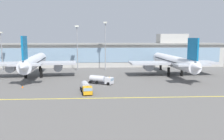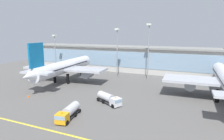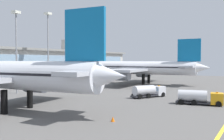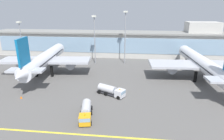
{
  "view_description": "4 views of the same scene",
  "coord_description": "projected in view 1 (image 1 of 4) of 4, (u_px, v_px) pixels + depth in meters",
  "views": [
    {
      "loc": [
        -0.99,
        -83.5,
        16.48
      ],
      "look_at": [
        4.21,
        9.35,
        3.24
      ],
      "focal_mm": 37.25,
      "sensor_mm": 36.0,
      "label": 1
    },
    {
      "loc": [
        22.66,
        -52.03,
        20.14
      ],
      "look_at": [
        -5.76,
        11.98,
        6.95
      ],
      "focal_mm": 32.01,
      "sensor_mm": 36.0,
      "label": 2
    },
    {
      "loc": [
        -58.74,
        -26.62,
        9.0
      ],
      "look_at": [
        8.48,
        13.0,
        5.97
      ],
      "focal_mm": 41.93,
      "sensor_mm": 36.0,
      "label": 3
    },
    {
      "loc": [
        5.64,
        -54.66,
        25.18
      ],
      "look_at": [
        -0.87,
        5.26,
        5.44
      ],
      "focal_mm": 30.59,
      "sensor_mm": 36.0,
      "label": 4
    }
  ],
  "objects": [
    {
      "name": "fuel_tanker_truck",
      "position": [
        102.0,
        80.0,
        82.16
      ],
      "size": [
        9.12,
        6.4,
        2.9
      ],
      "rotation": [
        0.0,
        0.0,
        5.79
      ],
      "color": "black",
      "rests_on": "ground"
    },
    {
      "name": "taxiway_centreline_stripe",
      "position": [
        103.0,
        98.0,
        63.17
      ],
      "size": [
        153.6,
        0.5,
        0.01
      ],
      "primitive_type": "cube",
      "color": "yellow",
      "rests_on": "ground"
    },
    {
      "name": "terminal_building",
      "position": [
        104.0,
        54.0,
        131.14
      ],
      "size": [
        140.14,
        14.0,
        18.27
      ],
      "color": "beige",
      "rests_on": "ground"
    },
    {
      "name": "safety_cone",
      "position": [
        22.0,
        87.0,
        75.97
      ],
      "size": [
        0.59,
        0.59,
        0.74
      ],
      "primitive_type": "cone",
      "color": "orange",
      "rests_on": "ground"
    },
    {
      "name": "airliner_near_right",
      "position": [
        173.0,
        62.0,
        100.26
      ],
      "size": [
        37.78,
        51.24,
        16.18
      ],
      "rotation": [
        0.0,
        0.0,
        1.62
      ],
      "color": "black",
      "rests_on": "ground"
    },
    {
      "name": "apron_light_mast_centre",
      "position": [
        1.0,
        44.0,
        113.69
      ],
      "size": [
        1.8,
        1.8,
        18.99
      ],
      "color": "gray",
      "rests_on": "ground"
    },
    {
      "name": "apron_light_mast_west",
      "position": [
        77.0,
        41.0,
        112.66
      ],
      "size": [
        1.8,
        1.8,
        21.97
      ],
      "color": "gray",
      "rests_on": "ground"
    },
    {
      "name": "ground_plane",
      "position": [
        102.0,
        82.0,
        84.91
      ],
      "size": [
        191.99,
        191.99,
        0.0
      ],
      "primitive_type": "plane",
      "color": "#5B5956"
    },
    {
      "name": "airliner_near_left",
      "position": [
        34.0,
        62.0,
        96.15
      ],
      "size": [
        35.16,
        46.85,
        16.86
      ],
      "rotation": [
        0.0,
        0.0,
        1.66
      ],
      "color": "black",
      "rests_on": "ground"
    },
    {
      "name": "baggage_tug_near",
      "position": [
        86.0,
        88.0,
        69.02
      ],
      "size": [
        4.29,
        9.33,
        2.9
      ],
      "rotation": [
        0.0,
        0.0,
        4.89
      ],
      "color": "black",
      "rests_on": "ground"
    },
    {
      "name": "apron_light_mast_east",
      "position": [
        105.0,
        39.0,
        115.15
      ],
      "size": [
        1.8,
        1.8,
        23.88
      ],
      "color": "gray",
      "rests_on": "ground"
    }
  ]
}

